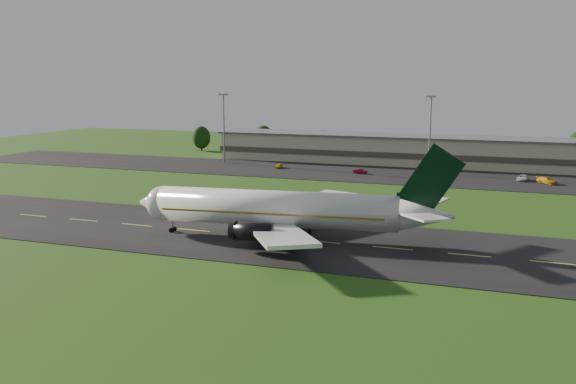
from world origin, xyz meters
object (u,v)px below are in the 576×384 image
(service_vehicle_a, at_px, (279,166))
(terminal, at_px, (442,152))
(service_vehicle_d, at_px, (547,181))
(service_vehicle_b, at_px, (360,171))
(light_mast_centre, at_px, (430,125))
(airliner, at_px, (282,210))
(service_vehicle_c, at_px, (523,178))
(light_mast_west, at_px, (224,120))

(service_vehicle_a, bearing_deg, terminal, 26.70)
(service_vehicle_d, bearing_deg, service_vehicle_b, 133.33)
(service_vehicle_a, bearing_deg, light_mast_centre, 7.14)
(service_vehicle_a, distance_m, service_vehicle_b, 24.00)
(airliner, xyz_separation_m, service_vehicle_d, (40.61, 70.82, -3.81))
(service_vehicle_b, bearing_deg, light_mast_centre, -59.60)
(terminal, height_order, service_vehicle_d, terminal)
(terminal, xyz_separation_m, service_vehicle_d, (27.71, -25.26, -3.14))
(service_vehicle_d, bearing_deg, service_vehicle_c, 106.17)
(airliner, xyz_separation_m, light_mast_centre, (11.50, 79.90, 8.08))
(service_vehicle_b, relative_size, service_vehicle_d, 0.71)
(airliner, relative_size, terminal, 0.35)
(terminal, distance_m, service_vehicle_b, 30.57)
(terminal, bearing_deg, airliner, -97.65)
(terminal, relative_size, light_mast_west, 7.13)
(light_mast_west, height_order, service_vehicle_c, light_mast_west)
(airliner, bearing_deg, service_vehicle_c, 57.47)
(airliner, xyz_separation_m, light_mast_west, (-48.50, 79.90, 8.08))
(light_mast_west, height_order, service_vehicle_a, light_mast_west)
(service_vehicle_a, bearing_deg, light_mast_west, 162.23)
(airliner, bearing_deg, light_mast_west, 114.26)
(service_vehicle_c, xyz_separation_m, service_vehicle_d, (5.40, -2.87, 0.06))
(terminal, distance_m, service_vehicle_a, 47.34)
(airliner, distance_m, service_vehicle_d, 81.73)
(light_mast_west, xyz_separation_m, service_vehicle_a, (19.64, -5.87, -12.04))
(terminal, bearing_deg, light_mast_centre, -94.95)
(airliner, xyz_separation_m, service_vehicle_b, (-4.99, 71.50, -3.95))
(light_mast_west, relative_size, service_vehicle_a, 5.83)
(light_mast_centre, bearing_deg, service_vehicle_a, -171.72)
(light_mast_centre, distance_m, service_vehicle_c, 27.26)
(light_mast_centre, bearing_deg, service_vehicle_b, -153.02)
(light_mast_west, distance_m, service_vehicle_a, 23.78)
(light_mast_west, xyz_separation_m, service_vehicle_d, (89.11, -9.07, -11.88))
(light_mast_centre, height_order, service_vehicle_c, light_mast_centre)
(airliner, bearing_deg, service_vehicle_d, 53.17)
(light_mast_centre, bearing_deg, service_vehicle_c, -14.65)
(light_mast_centre, bearing_deg, service_vehicle_d, -17.31)
(light_mast_centre, xyz_separation_m, service_vehicle_a, (-40.36, -5.87, -12.04))
(airliner, distance_m, light_mast_west, 93.81)
(terminal, height_order, light_mast_west, light_mast_west)
(service_vehicle_a, bearing_deg, service_vehicle_d, -3.77)
(airliner, bearing_deg, service_vehicle_b, 86.99)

